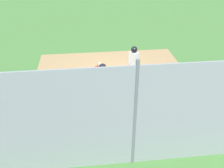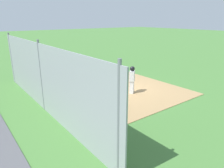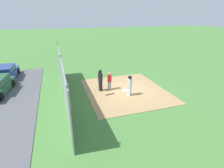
% 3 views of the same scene
% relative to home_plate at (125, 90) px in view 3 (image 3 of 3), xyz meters
% --- Properties ---
extents(ground_plane, '(140.00, 140.00, 0.00)m').
position_rel_home_plate_xyz_m(ground_plane, '(0.00, 0.00, -0.04)').
color(ground_plane, '#477A38').
extents(dirt_infield, '(7.20, 6.40, 0.03)m').
position_rel_home_plate_xyz_m(dirt_infield, '(0.00, 0.00, -0.03)').
color(dirt_infield, '#A88456').
rests_on(dirt_infield, ground_plane).
extents(home_plate, '(0.49, 0.49, 0.02)m').
position_rel_home_plate_xyz_m(home_plate, '(0.00, 0.00, 0.00)').
color(home_plate, white).
rests_on(home_plate, dirt_infield).
extents(catcher, '(0.39, 0.27, 1.50)m').
position_rel_home_plate_xyz_m(catcher, '(-0.66, -1.19, 0.76)').
color(catcher, '#9E9EA3').
rests_on(catcher, dirt_infield).
extents(umpire, '(0.41, 0.31, 1.80)m').
position_rel_home_plate_xyz_m(umpire, '(-0.61, -1.98, 0.95)').
color(umpire, black).
rests_on(umpire, dirt_infield).
extents(runner, '(0.44, 0.46, 1.61)m').
position_rel_home_plate_xyz_m(runner, '(0.92, -0.05, 0.91)').
color(runner, silver).
rests_on(runner, dirt_infield).
extents(baseball_bat, '(0.18, 0.77, 0.06)m').
position_rel_home_plate_xyz_m(baseball_bat, '(0.39, -1.47, 0.02)').
color(baseball_bat, black).
rests_on(baseball_bat, dirt_infield).
extents(backstop_fence, '(12.00, 0.10, 3.35)m').
position_rel_home_plate_xyz_m(backstop_fence, '(0.00, -4.92, 1.56)').
color(backstop_fence, '#93999E').
rests_on(backstop_fence, ground_plane).
extents(parked_car_blue, '(4.25, 1.99, 1.28)m').
position_rel_home_plate_xyz_m(parked_car_blue, '(-6.22, -10.04, 0.57)').
color(parked_car_blue, '#28428C').
rests_on(parked_car_blue, parking_lot).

